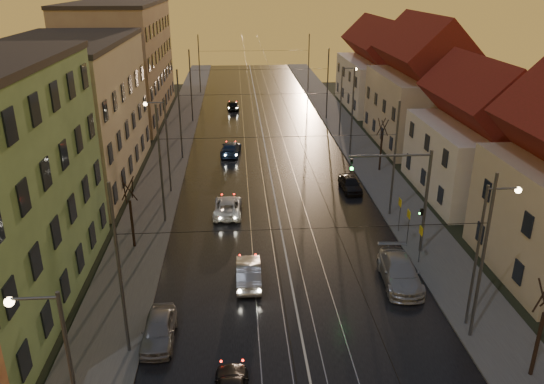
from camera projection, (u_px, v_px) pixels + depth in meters
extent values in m
cube|color=black|center=(266.00, 154.00, 55.28)|extent=(16.00, 120.00, 0.04)
cube|color=#4C4C4C|center=(170.00, 155.00, 54.62)|extent=(4.00, 120.00, 0.15)
cube|color=#4C4C4C|center=(361.00, 151.00, 55.89)|extent=(4.00, 120.00, 0.15)
cube|color=gray|center=(245.00, 154.00, 55.12)|extent=(0.06, 120.00, 0.03)
cube|color=gray|center=(259.00, 154.00, 55.21)|extent=(0.06, 120.00, 0.03)
cube|color=gray|center=(274.00, 153.00, 55.31)|extent=(0.06, 120.00, 0.03)
cube|color=gray|center=(287.00, 153.00, 55.40)|extent=(0.06, 120.00, 0.03)
cube|color=#BCAA91|center=(71.00, 114.00, 46.36)|extent=(10.00, 20.00, 12.00)
cube|color=#957560|center=(122.00, 62.00, 68.16)|extent=(10.00, 24.00, 14.00)
cube|color=silver|center=(478.00, 160.00, 44.15)|extent=(9.00, 12.00, 6.00)
pyramid|color=#5D1E15|center=(487.00, 106.00, 42.42)|extent=(9.18, 12.24, 3.20)
cube|color=#C0B094|center=(420.00, 109.00, 57.73)|extent=(9.00, 14.00, 7.50)
pyramid|color=#5D1E15|center=(426.00, 56.00, 55.56)|extent=(9.18, 14.28, 4.00)
cube|color=silver|center=(378.00, 83.00, 74.55)|extent=(9.00, 16.00, 6.50)
pyramid|color=#5D1E15|center=(381.00, 47.00, 72.67)|extent=(9.18, 16.32, 3.50)
cylinder|color=#595B60|center=(120.00, 273.00, 24.39)|extent=(0.16, 0.16, 9.00)
cylinder|color=#595B60|center=(482.00, 260.00, 25.49)|extent=(0.16, 0.16, 9.00)
cylinder|color=#595B60|center=(161.00, 166.00, 38.25)|extent=(0.16, 0.16, 9.00)
cylinder|color=#595B60|center=(394.00, 161.00, 39.35)|extent=(0.16, 0.16, 9.00)
cylinder|color=#595B60|center=(180.00, 116.00, 52.11)|extent=(0.16, 0.16, 9.00)
cylinder|color=#595B60|center=(352.00, 113.00, 53.21)|extent=(0.16, 0.16, 9.00)
cylinder|color=#595B60|center=(191.00, 86.00, 65.98)|extent=(0.16, 0.16, 9.00)
cylinder|color=#595B60|center=(327.00, 85.00, 67.08)|extent=(0.16, 0.16, 9.00)
cylinder|color=#595B60|center=(199.00, 64.00, 82.61)|extent=(0.16, 0.16, 9.00)
cylinder|color=#595B60|center=(309.00, 63.00, 83.71)|extent=(0.16, 0.16, 9.00)
cylinder|color=#595B60|center=(32.00, 298.00, 16.62)|extent=(1.60, 0.10, 0.10)
sphere|color=#FFD88C|center=(9.00, 302.00, 16.61)|extent=(0.32, 0.32, 0.32)
cylinder|color=#595B60|center=(476.00, 259.00, 26.61)|extent=(0.14, 0.14, 8.00)
cylinder|color=#595B60|center=(504.00, 189.00, 25.23)|extent=(1.60, 0.10, 0.10)
sphere|color=#FFD88C|center=(518.00, 190.00, 25.32)|extent=(0.32, 0.32, 0.32)
cylinder|color=#595B60|center=(168.00, 148.00, 43.97)|extent=(0.14, 0.14, 8.00)
cylinder|color=#595B60|center=(154.00, 103.00, 42.49)|extent=(1.60, 0.10, 0.10)
sphere|color=#FFD88C|center=(145.00, 104.00, 42.48)|extent=(0.32, 0.32, 0.32)
cylinder|color=#595B60|center=(341.00, 102.00, 59.88)|extent=(0.14, 0.14, 8.00)
cylinder|color=#595B60|center=(350.00, 68.00, 58.50)|extent=(1.60, 0.10, 0.10)
sphere|color=#FFD88C|center=(356.00, 69.00, 58.59)|extent=(0.32, 0.32, 0.32)
cylinder|color=#595B60|center=(426.00, 203.00, 34.17)|extent=(0.20, 0.20, 7.20)
cylinder|color=#595B60|center=(390.00, 156.00, 32.76)|extent=(5.20, 0.14, 0.14)
imported|color=black|center=(351.00, 166.00, 32.83)|extent=(0.15, 0.18, 0.90)
sphere|color=#19FF3F|center=(352.00, 169.00, 32.78)|extent=(0.20, 0.20, 0.20)
cylinder|color=black|center=(132.00, 225.00, 35.49)|extent=(0.18, 0.18, 3.50)
cylinder|color=black|center=(132.00, 189.00, 34.62)|extent=(0.37, 0.92, 1.61)
cylinder|color=black|center=(128.00, 188.00, 34.74)|extent=(0.91, 0.40, 1.61)
cylinder|color=black|center=(125.00, 190.00, 34.44)|extent=(0.37, 0.92, 1.61)
cylinder|color=black|center=(130.00, 191.00, 34.34)|extent=(0.84, 0.54, 1.62)
cylinder|color=black|center=(537.00, 346.00, 23.86)|extent=(0.18, 0.18, 3.50)
cylinder|color=black|center=(543.00, 295.00, 23.11)|extent=(0.91, 0.40, 1.61)
cylinder|color=black|center=(544.00, 299.00, 22.80)|extent=(0.37, 0.92, 1.61)
cylinder|color=black|center=(381.00, 154.00, 49.74)|extent=(0.18, 0.18, 3.50)
cylinder|color=black|center=(385.00, 127.00, 48.88)|extent=(0.37, 0.92, 1.61)
cylinder|color=black|center=(381.00, 127.00, 48.99)|extent=(0.91, 0.40, 1.61)
cylinder|color=black|center=(380.00, 128.00, 48.69)|extent=(0.37, 0.92, 1.61)
cylinder|color=black|center=(385.00, 128.00, 48.59)|extent=(0.84, 0.54, 1.62)
imported|color=#96969B|center=(249.00, 272.00, 31.82)|extent=(1.47, 4.18, 1.37)
imported|color=silver|center=(228.00, 207.00, 41.09)|extent=(2.26, 4.61, 1.26)
imported|color=navy|center=(231.00, 148.00, 54.90)|extent=(2.33, 4.78, 1.34)
imported|color=black|center=(233.00, 105.00, 73.55)|extent=(1.79, 3.83, 1.27)
imported|color=gray|center=(159.00, 329.00, 26.70)|extent=(1.63, 3.97, 1.35)
imported|color=#A5A6AB|center=(400.00, 272.00, 31.75)|extent=(2.45, 5.32, 1.51)
imported|color=black|center=(350.00, 184.00, 45.57)|extent=(1.71, 3.86, 1.29)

